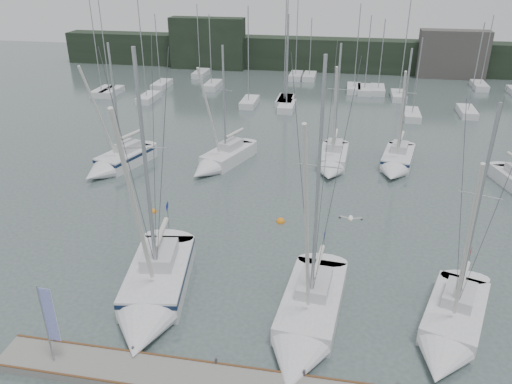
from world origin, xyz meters
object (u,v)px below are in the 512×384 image
sailboat_near_right (449,333)px  sailboat_mid_b (219,161)px  buoy_a (281,222)px  sailboat_mid_d (396,163)px  sailboat_near_left (153,296)px  buoy_c (154,212)px  dock_banner (48,319)px  sailboat_mid_a (115,163)px  sailboat_near_center (305,328)px  sailboat_mid_c (332,163)px

sailboat_near_right → sailboat_mid_b: 25.51m
sailboat_mid_b → buoy_a: bearing=-32.8°
sailboat_near_right → sailboat_mid_d: sailboat_near_right is taller
sailboat_near_left → sailboat_mid_b: bearing=84.7°
buoy_c → dock_banner: dock_banner is taller
sailboat_near_right → sailboat_mid_a: (-25.35, 17.19, 0.13)m
sailboat_near_center → buoy_c: sailboat_near_center is taller
sailboat_near_right → sailboat_mid_a: size_ratio=1.09×
sailboat_near_center → dock_banner: bearing=-153.5°
sailboat_near_left → dock_banner: bearing=-126.4°
sailboat_near_right → sailboat_mid_a: bearing=164.2°
sailboat_mid_a → sailboat_near_left: bearing=-42.2°
buoy_c → dock_banner: 15.68m
sailboat_mid_d → buoy_c: bearing=-136.7°
sailboat_mid_b → dock_banner: size_ratio=2.67×
sailboat_near_right → sailboat_mid_d: size_ratio=1.14×
sailboat_near_center → sailboat_mid_c: sailboat_near_center is taller
sailboat_near_left → buoy_c: sailboat_near_left is taller
sailboat_near_center → sailboat_near_left: bearing=179.4°
sailboat_near_right → sailboat_mid_a: sailboat_near_right is taller
sailboat_near_center → sailboat_mid_a: size_ratio=1.26×
sailboat_near_left → sailboat_mid_b: size_ratio=1.30×
sailboat_mid_a → dock_banner: bearing=-54.0°
sailboat_mid_d → dock_banner: bearing=-111.2°
sailboat_mid_c → dock_banner: (-11.20, -26.04, 2.31)m
sailboat_mid_a → sailboat_mid_d: bearing=28.2°
sailboat_near_left → sailboat_mid_b: 19.49m
sailboat_near_left → sailboat_near_center: (8.27, -0.86, -0.14)m
sailboat_near_right → buoy_a: 14.30m
sailboat_mid_b → sailboat_mid_c: size_ratio=0.99×
sailboat_near_left → sailboat_mid_d: sailboat_near_left is taller
sailboat_mid_c → sailboat_mid_d: size_ratio=1.03×
sailboat_mid_b → buoy_c: (-2.62, -9.16, -0.55)m
sailboat_near_center → dock_banner: size_ratio=3.46×
sailboat_near_center → sailboat_mid_c: (0.32, 21.83, 0.06)m
sailboat_mid_d → dock_banner: (-16.76, -26.93, 2.32)m
sailboat_near_left → buoy_c: bearing=101.8°
sailboat_mid_a → buoy_a: size_ratio=18.70×
sailboat_mid_d → buoy_a: bearing=-116.6°
sailboat_mid_d → buoy_a: sailboat_mid_d is taller
sailboat_mid_b → buoy_c: size_ratio=22.87×
sailboat_near_center → sailboat_mid_a: bearing=140.8°
sailboat_near_left → buoy_c: (-3.95, 10.29, -0.65)m
sailboat_mid_a → buoy_c: bearing=-31.0°
sailboat_near_right → sailboat_mid_b: size_ratio=1.12×
sailboat_mid_c → sailboat_mid_d: (5.55, 0.89, -0.00)m
buoy_c → buoy_a: bearing=1.3°
sailboat_near_left → sailboat_near_center: sailboat_near_center is taller
sailboat_near_center → sailboat_near_right: size_ratio=1.15×
dock_banner → sailboat_mid_c: bearing=68.5°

